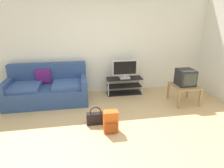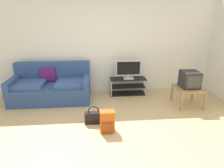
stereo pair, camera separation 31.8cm
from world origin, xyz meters
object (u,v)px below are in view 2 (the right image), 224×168
(tv_stand, at_px, (128,86))
(crt_tv, at_px, (190,79))
(backpack, at_px, (107,122))
(handbag, at_px, (94,117))
(couch, at_px, (52,87))
(side_table, at_px, (188,90))
(flat_tv, at_px, (128,70))

(tv_stand, xyz_separation_m, crt_tv, (1.30, -0.82, 0.43))
(backpack, bearing_deg, handbag, 155.17)
(couch, bearing_deg, handbag, -50.09)
(tv_stand, xyz_separation_m, handbag, (-0.92, -1.46, -0.09))
(couch, relative_size, handbag, 5.09)
(handbag, bearing_deg, backpack, -50.82)
(tv_stand, bearing_deg, side_table, -32.73)
(tv_stand, relative_size, side_table, 1.60)
(tv_stand, relative_size, handbag, 2.56)
(side_table, distance_m, backpack, 2.19)
(couch, xyz_separation_m, backpack, (1.32, -1.58, -0.12))
(couch, relative_size, backpack, 4.60)
(crt_tv, bearing_deg, handbag, -163.91)
(tv_stand, relative_size, crt_tv, 2.43)
(couch, distance_m, crt_tv, 3.37)
(couch, relative_size, side_table, 3.18)
(side_table, distance_m, handbag, 2.33)
(crt_tv, xyz_separation_m, handbag, (-2.22, -0.64, -0.52))
(crt_tv, bearing_deg, side_table, -90.00)
(crt_tv, relative_size, backpack, 0.95)
(tv_stand, bearing_deg, flat_tv, -90.00)
(couch, relative_size, tv_stand, 1.99)
(flat_tv, relative_size, handbag, 1.78)
(flat_tv, height_order, backpack, flat_tv)
(tv_stand, height_order, flat_tv, flat_tv)
(tv_stand, xyz_separation_m, flat_tv, (-0.00, -0.02, 0.47))
(flat_tv, bearing_deg, couch, -175.35)
(backpack, relative_size, handbag, 1.11)
(couch, height_order, flat_tv, flat_tv)
(flat_tv, xyz_separation_m, backpack, (-0.67, -1.75, -0.49))
(flat_tv, distance_m, handbag, 1.80)
(tv_stand, xyz_separation_m, side_table, (1.30, -0.84, 0.18))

